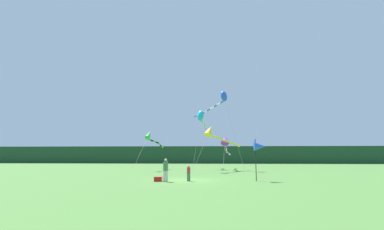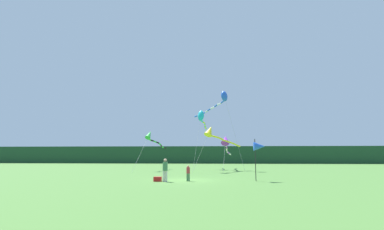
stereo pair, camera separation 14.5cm
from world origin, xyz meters
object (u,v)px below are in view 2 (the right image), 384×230
(person_child, at_px, (188,172))
(kite_cyan, at_px, (201,117))
(cooler_box, at_px, (158,179))
(banner_flag_pole, at_px, (259,147))
(kite_blue, at_px, (221,99))
(kite_yellow, at_px, (213,133))
(person_adult, at_px, (165,169))
(kite_green, at_px, (151,137))
(kite_purple, at_px, (226,141))

(person_child, bearing_deg, kite_cyan, 89.19)
(cooler_box, bearing_deg, banner_flag_pole, 6.47)
(kite_blue, bearing_deg, person_child, -100.79)
(person_child, relative_size, kite_yellow, 0.17)
(person_adult, distance_m, kite_yellow, 13.82)
(person_child, relative_size, kite_green, 0.13)
(cooler_box, xyz_separation_m, banner_flag_pole, (7.93, 0.90, 2.49))
(banner_flag_pole, bearing_deg, kite_blue, 98.53)
(banner_flag_pole, distance_m, kite_green, 18.26)
(kite_green, bearing_deg, person_adult, -73.60)
(kite_cyan, relative_size, kite_yellow, 1.24)
(person_adult, relative_size, banner_flag_pole, 0.53)
(kite_purple, bearing_deg, cooler_box, -110.22)
(kite_purple, distance_m, kite_yellow, 4.16)
(person_adult, height_order, kite_yellow, kite_yellow)
(person_child, height_order, kite_green, kite_green)
(person_child, relative_size, kite_purple, 0.12)
(banner_flag_pole, height_order, kite_purple, kite_purple)
(cooler_box, bearing_deg, person_adult, -20.09)
(cooler_box, relative_size, kite_purple, 0.06)
(person_child, bearing_deg, banner_flag_pole, 5.36)
(person_adult, relative_size, kite_cyan, 0.19)
(kite_purple, relative_size, kite_blue, 0.99)
(cooler_box, height_order, kite_purple, kite_purple)
(cooler_box, bearing_deg, kite_blue, 72.14)
(kite_cyan, xyz_separation_m, kite_blue, (2.91, -2.73, 2.17))
(banner_flag_pole, relative_size, kite_green, 0.35)
(person_child, bearing_deg, kite_blue, 79.21)
(person_child, xyz_separation_m, kite_yellow, (1.92, 12.20, 4.03))
(cooler_box, height_order, kite_cyan, kite_cyan)
(person_child, xyz_separation_m, banner_flag_pole, (5.61, 0.53, 1.97))
(banner_flag_pole, xyz_separation_m, kite_green, (-11.74, 13.88, 1.70))
(person_adult, height_order, kite_blue, kite_blue)
(banner_flag_pole, distance_m, kite_purple, 15.50)
(kite_green, xyz_separation_m, kite_cyan, (6.40, 5.02, 3.26))
(cooler_box, bearing_deg, kite_cyan, 82.53)
(banner_flag_pole, bearing_deg, cooler_box, -173.53)
(banner_flag_pole, bearing_deg, kite_purple, 97.25)
(cooler_box, distance_m, kite_yellow, 14.02)
(cooler_box, distance_m, kite_blue, 20.35)
(kite_purple, height_order, kite_cyan, kite_cyan)
(person_adult, height_order, kite_green, kite_green)
(cooler_box, relative_size, banner_flag_pole, 0.18)
(kite_cyan, distance_m, kite_blue, 4.54)
(kite_yellow, bearing_deg, person_adult, -105.84)
(kite_purple, bearing_deg, kite_green, -171.55)
(kite_cyan, bearing_deg, kite_green, -141.89)
(kite_green, height_order, kite_cyan, kite_cyan)
(cooler_box, xyz_separation_m, kite_blue, (5.50, 17.07, 9.61))
(person_child, relative_size, kite_blue, 0.11)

